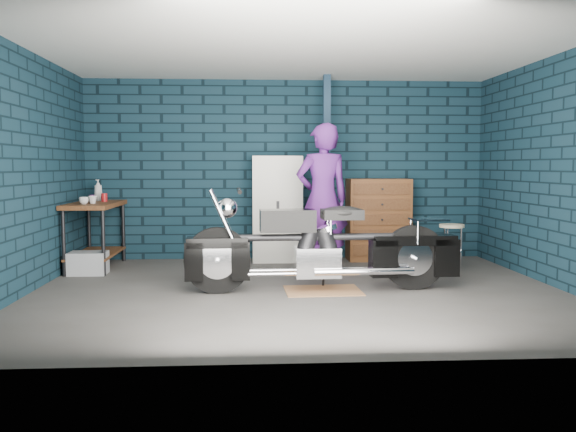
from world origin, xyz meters
name	(u,v)px	position (x,y,z in m)	size (l,w,h in m)	color
ground	(299,291)	(0.00, 0.00, 0.00)	(6.00, 6.00, 0.00)	#43413F
room_walls	(295,125)	(0.00, 0.55, 1.90)	(6.02, 5.01, 2.71)	#0F2733
support_post	(326,170)	(0.55, 1.95, 1.35)	(0.10, 0.10, 2.70)	#13283C
workbench	(96,235)	(-2.68, 1.75, 0.46)	(0.60, 1.40, 0.91)	brown
drip_mat	(323,291)	(0.27, 0.01, 0.00)	(0.85, 0.64, 0.01)	#8C5E3D
motorcycle	(323,240)	(0.27, 0.01, 0.58)	(2.64, 0.71, 1.16)	black
person	(322,199)	(0.41, 1.20, 0.98)	(0.72, 0.47, 1.97)	#561F76
storage_bin	(88,263)	(-2.66, 1.25, 0.15)	(0.47, 0.34, 0.29)	#989AA0
locker	(277,209)	(-0.15, 2.23, 0.78)	(0.73, 0.52, 1.56)	beige
tool_chest	(378,220)	(1.37, 2.23, 0.61)	(0.91, 0.51, 1.22)	brown
shop_stool	(451,247)	(2.21, 1.37, 0.31)	(0.34, 0.34, 0.62)	beige
cup_a	(84,201)	(-2.73, 1.38, 0.96)	(0.12, 0.12, 0.10)	beige
cup_b	(92,200)	(-2.65, 1.50, 0.96)	(0.11, 0.11, 0.10)	beige
mug_purple	(92,199)	(-2.74, 1.82, 0.96)	(0.07, 0.07, 0.10)	#55175E
mug_red	(104,198)	(-2.59, 1.93, 0.97)	(0.09, 0.09, 0.12)	#A21519
bottle	(98,190)	(-2.73, 2.16, 1.06)	(0.12, 0.12, 0.31)	#989AA0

